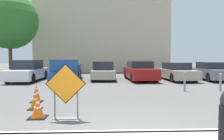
{
  "coord_description": "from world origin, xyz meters",
  "views": [
    {
      "loc": [
        -0.53,
        -4.69,
        1.77
      ],
      "look_at": [
        0.21,
        13.68,
        0.68
      ],
      "focal_mm": 35.0,
      "sensor_mm": 36.0,
      "label": 1
    }
  ],
  "objects_px": {
    "road_closed_sign": "(66,89)",
    "traffic_cone_third": "(36,93)",
    "pickup_truck": "(66,71)",
    "parked_car_second": "(103,71)",
    "parked_car_fourth": "(177,72)",
    "traffic_cone_nearest": "(38,108)",
    "parked_car_nearest": "(28,71)",
    "parked_car_third": "(140,71)",
    "parked_car_fifth": "(212,72)",
    "traffic_cone_second": "(35,99)",
    "bollard_second": "(220,82)",
    "bollard_nearest": "(185,81)"
  },
  "relations": [
    {
      "from": "road_closed_sign",
      "to": "bollard_second",
      "type": "relative_size",
      "value": 1.67
    },
    {
      "from": "traffic_cone_third",
      "to": "parked_car_third",
      "type": "height_order",
      "value": "parked_car_third"
    },
    {
      "from": "traffic_cone_third",
      "to": "parked_car_second",
      "type": "bearing_deg",
      "value": 72.57
    },
    {
      "from": "pickup_truck",
      "to": "bollard_nearest",
      "type": "height_order",
      "value": "pickup_truck"
    },
    {
      "from": "parked_car_fourth",
      "to": "bollard_nearest",
      "type": "bearing_deg",
      "value": 72.09
    },
    {
      "from": "traffic_cone_second",
      "to": "parked_car_second",
      "type": "height_order",
      "value": "parked_car_second"
    },
    {
      "from": "road_closed_sign",
      "to": "traffic_cone_third",
      "type": "bearing_deg",
      "value": 122.62
    },
    {
      "from": "road_closed_sign",
      "to": "traffic_cone_second",
      "type": "height_order",
      "value": "road_closed_sign"
    },
    {
      "from": "pickup_truck",
      "to": "traffic_cone_third",
      "type": "bearing_deg",
      "value": 88.2
    },
    {
      "from": "traffic_cone_third",
      "to": "bollard_nearest",
      "type": "height_order",
      "value": "bollard_nearest"
    },
    {
      "from": "parked_car_second",
      "to": "traffic_cone_second",
      "type": "bearing_deg",
      "value": 77.21
    },
    {
      "from": "road_closed_sign",
      "to": "traffic_cone_nearest",
      "type": "xyz_separation_m",
      "value": [
        -0.84,
        0.17,
        -0.58
      ]
    },
    {
      "from": "parked_car_nearest",
      "to": "pickup_truck",
      "type": "height_order",
      "value": "pickup_truck"
    },
    {
      "from": "parked_car_fifth",
      "to": "parked_car_third",
      "type": "bearing_deg",
      "value": 0.56
    },
    {
      "from": "traffic_cone_second",
      "to": "parked_car_fourth",
      "type": "xyz_separation_m",
      "value": [
        7.9,
        8.93,
        0.29
      ]
    },
    {
      "from": "parked_car_fourth",
      "to": "parked_car_fifth",
      "type": "xyz_separation_m",
      "value": [
        2.79,
        0.12,
        0.02
      ]
    },
    {
      "from": "road_closed_sign",
      "to": "parked_car_fifth",
      "type": "relative_size",
      "value": 0.35
    },
    {
      "from": "parked_car_nearest",
      "to": "parked_car_third",
      "type": "distance_m",
      "value": 8.37
    },
    {
      "from": "parked_car_second",
      "to": "parked_car_fifth",
      "type": "distance_m",
      "value": 8.39
    },
    {
      "from": "traffic_cone_nearest",
      "to": "bollard_second",
      "type": "bearing_deg",
      "value": 30.33
    },
    {
      "from": "parked_car_third",
      "to": "parked_car_fourth",
      "type": "height_order",
      "value": "parked_car_third"
    },
    {
      "from": "parked_car_fifth",
      "to": "bollard_second",
      "type": "distance_m",
      "value": 5.95
    },
    {
      "from": "parked_car_third",
      "to": "parked_car_nearest",
      "type": "bearing_deg",
      "value": -1.24
    },
    {
      "from": "road_closed_sign",
      "to": "pickup_truck",
      "type": "xyz_separation_m",
      "value": [
        -1.7,
        10.3,
        -0.16
      ]
    },
    {
      "from": "pickup_truck",
      "to": "parked_car_third",
      "type": "height_order",
      "value": "pickup_truck"
    },
    {
      "from": "road_closed_sign",
      "to": "traffic_cone_nearest",
      "type": "distance_m",
      "value": 1.04
    },
    {
      "from": "parked_car_second",
      "to": "pickup_truck",
      "type": "bearing_deg",
      "value": 12.18
    },
    {
      "from": "traffic_cone_nearest",
      "to": "bollard_nearest",
      "type": "distance_m",
      "value": 7.67
    },
    {
      "from": "traffic_cone_nearest",
      "to": "parked_car_nearest",
      "type": "distance_m",
      "value": 10.63
    },
    {
      "from": "traffic_cone_nearest",
      "to": "bollard_second",
      "type": "distance_m",
      "value": 9.23
    },
    {
      "from": "bollard_nearest",
      "to": "road_closed_sign",
      "type": "bearing_deg",
      "value": -137.36
    },
    {
      "from": "traffic_cone_second",
      "to": "bollard_nearest",
      "type": "xyz_separation_m",
      "value": [
        6.5,
        3.57,
        0.19
      ]
    },
    {
      "from": "road_closed_sign",
      "to": "bollard_second",
      "type": "bearing_deg",
      "value": 34.14
    },
    {
      "from": "parked_car_third",
      "to": "parked_car_fifth",
      "type": "height_order",
      "value": "parked_car_third"
    },
    {
      "from": "parked_car_third",
      "to": "bollard_nearest",
      "type": "height_order",
      "value": "parked_car_third"
    },
    {
      "from": "traffic_cone_third",
      "to": "parked_car_fourth",
      "type": "xyz_separation_m",
      "value": [
        8.22,
        7.73,
        0.28
      ]
    },
    {
      "from": "traffic_cone_second",
      "to": "parked_car_third",
      "type": "relative_size",
      "value": 0.15
    },
    {
      "from": "parked_car_fifth",
      "to": "parked_car_nearest",
      "type": "bearing_deg",
      "value": 2.27
    },
    {
      "from": "road_closed_sign",
      "to": "traffic_cone_third",
      "type": "height_order",
      "value": "road_closed_sign"
    },
    {
      "from": "traffic_cone_second",
      "to": "parked_car_fourth",
      "type": "distance_m",
      "value": 11.92
    },
    {
      "from": "traffic_cone_third",
      "to": "bollard_nearest",
      "type": "relative_size",
      "value": 0.72
    },
    {
      "from": "road_closed_sign",
      "to": "traffic_cone_third",
      "type": "relative_size",
      "value": 2.17
    },
    {
      "from": "traffic_cone_second",
      "to": "traffic_cone_third",
      "type": "distance_m",
      "value": 1.24
    },
    {
      "from": "parked_car_second",
      "to": "bollard_second",
      "type": "bearing_deg",
      "value": 135.88
    },
    {
      "from": "parked_car_fourth",
      "to": "traffic_cone_nearest",
      "type": "bearing_deg",
      "value": 50.0
    },
    {
      "from": "traffic_cone_second",
      "to": "traffic_cone_third",
      "type": "relative_size",
      "value": 0.97
    },
    {
      "from": "road_closed_sign",
      "to": "traffic_cone_second",
      "type": "xyz_separation_m",
      "value": [
        -1.26,
        1.26,
        -0.54
      ]
    },
    {
      "from": "traffic_cone_second",
      "to": "parked_car_second",
      "type": "xyz_separation_m",
      "value": [
        2.32,
        9.6,
        0.31
      ]
    },
    {
      "from": "parked_car_nearest",
      "to": "pickup_truck",
      "type": "relative_size",
      "value": 0.88
    },
    {
      "from": "road_closed_sign",
      "to": "parked_car_second",
      "type": "xyz_separation_m",
      "value": [
        1.07,
        10.86,
        -0.23
      ]
    }
  ]
}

